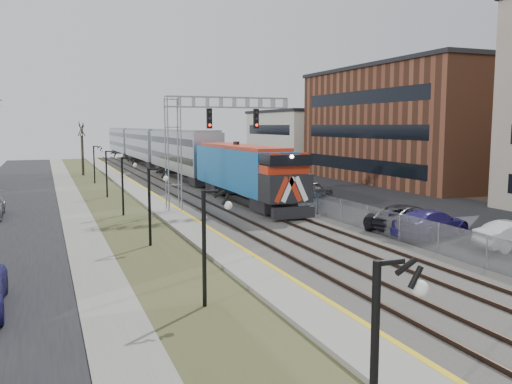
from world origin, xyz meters
TOP-DOWN VIEW (x-y plane):
  - street_west at (-11.50, 35.00)m, footprint 7.00×120.00m
  - sidewalk at (-7.00, 35.00)m, footprint 2.00×120.00m
  - grass_median at (-4.00, 35.00)m, footprint 4.00×120.00m
  - platform at (-1.00, 35.00)m, footprint 2.00×120.00m
  - ballast_bed at (4.00, 35.00)m, footprint 8.00×120.00m
  - parking_lot at (16.00, 35.00)m, footprint 16.00×120.00m
  - platform_edge at (-0.12, 35.00)m, footprint 0.24×120.00m
  - track_near at (2.00, 35.00)m, footprint 1.58×120.00m
  - track_far at (5.50, 35.00)m, footprint 1.58×120.00m
  - train at (5.50, 65.59)m, footprint 3.00×85.85m
  - signal_gantry at (1.22, 27.99)m, footprint 9.00×1.07m
  - lampposts at (-4.00, 18.29)m, footprint 0.14×62.14m
  - fence at (8.20, 35.00)m, footprint 0.04×120.00m
  - buildings_east at (30.00, 31.18)m, footprint 16.00×76.00m
  - car_lot_c at (10.58, 16.54)m, footprint 6.11×4.45m
  - car_lot_d at (10.72, 14.62)m, footprint 5.67×3.65m
  - car_lot_e at (12.33, 31.88)m, footprint 4.32×2.79m
  - car_lot_f at (13.82, 43.21)m, footprint 4.15×2.82m

SIDE VIEW (x-z plane):
  - street_west at x=-11.50m, z-range 0.00..0.04m
  - parking_lot at x=16.00m, z-range 0.00..0.04m
  - grass_median at x=-4.00m, z-range 0.00..0.06m
  - sidewalk at x=-7.00m, z-range 0.00..0.08m
  - ballast_bed at x=4.00m, z-range 0.00..0.20m
  - platform at x=-1.00m, z-range 0.00..0.24m
  - platform_edge at x=-0.12m, z-range 0.24..0.25m
  - track_near at x=2.00m, z-range 0.20..0.35m
  - track_far at x=5.50m, z-range 0.20..0.35m
  - car_lot_f at x=13.82m, z-range 0.00..1.30m
  - car_lot_e at x=12.33m, z-range 0.00..1.37m
  - car_lot_d at x=10.72m, z-range 0.00..1.53m
  - car_lot_c at x=10.58m, z-range 0.00..1.54m
  - fence at x=8.20m, z-range 0.00..1.60m
  - lampposts at x=-4.00m, z-range 0.00..4.00m
  - train at x=5.50m, z-range 0.26..5.58m
  - signal_gantry at x=1.22m, z-range 1.51..9.66m
  - buildings_east at x=30.00m, z-range -1.19..13.81m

